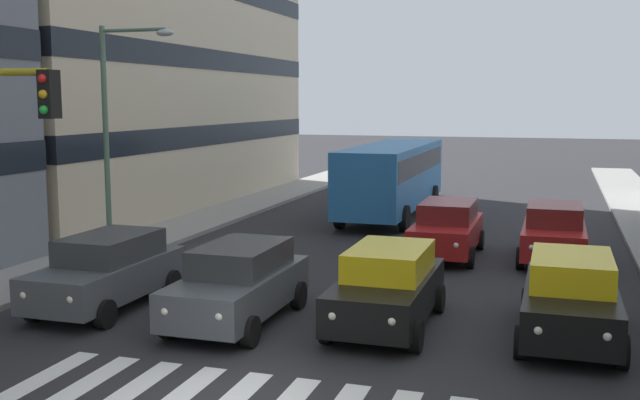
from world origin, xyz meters
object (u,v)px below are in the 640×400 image
street_lamp_right (116,119)px  car_3 (108,270)px  car_2 (239,283)px  bus_behind_traffic (393,172)px  car_0 (571,297)px  car_row2_1 (447,228)px  car_row2_0 (554,232)px  car_1 (388,286)px

street_lamp_right → car_3: bearing=119.1°
car_2 → car_3: (3.44, -0.18, 0.00)m
car_3 → bus_behind_traffic: 16.20m
car_2 → street_lamp_right: (5.81, -4.44, 3.42)m
car_0 → car_3: 10.39m
car_3 → car_row2_1: 10.68m
car_2 → street_lamp_right: size_ratio=0.65×
car_0 → car_row2_1: size_ratio=1.00×
car_row2_0 → street_lamp_right: (12.36, 4.31, 3.42)m
car_row2_0 → bus_behind_traffic: bus_behind_traffic is taller
bus_behind_traffic → street_lamp_right: size_ratio=1.53×
car_2 → car_row2_1: bearing=-111.7°
car_0 → car_2: 6.99m
car_0 → car_row2_1: 8.27m
car_0 → car_1: size_ratio=1.00×
car_row2_0 → street_lamp_right: 13.53m
car_row2_0 → bus_behind_traffic: (6.55, -7.22, 0.97)m
bus_behind_traffic → street_lamp_right: bearing=63.3°
bus_behind_traffic → car_2: bearing=90.0°
car_1 → car_2: bearing=12.3°
car_row2_0 → car_0: bearing=92.8°
car_0 → car_row2_0: (0.37, -7.80, 0.00)m
car_3 → car_row2_0: size_ratio=1.00×
car_row2_1 → street_lamp_right: bearing=23.5°
car_row2_0 → car_row2_1: bearing=6.0°
bus_behind_traffic → street_lamp_right: street_lamp_right is taller
car_3 → car_2: bearing=176.9°
car_1 → car_row2_0: same height
car_3 → car_0: bearing=-175.7°
car_1 → bus_behind_traffic: bus_behind_traffic is taller
car_1 → car_3: bearing=4.4°
car_0 → car_3: bearing=4.3°
car_2 → bus_behind_traffic: bearing=-90.0°
car_1 → car_2: (3.18, 0.69, 0.00)m
car_1 → bus_behind_traffic: (3.18, -15.29, 0.97)m
car_0 → car_3: (10.36, 0.77, 0.00)m
car_3 → car_1: bearing=-175.6°
car_row2_1 → car_row2_0: bearing=-174.0°
car_3 → bus_behind_traffic: (-3.44, -15.80, 0.97)m
street_lamp_right → car_0: bearing=164.7°
car_3 → bus_behind_traffic: bearing=-102.3°
car_0 → street_lamp_right: bearing=-15.3°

